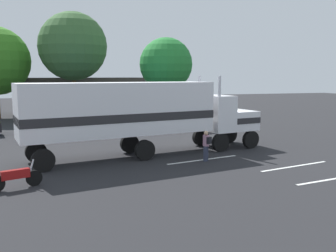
% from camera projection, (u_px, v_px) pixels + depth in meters
% --- Properties ---
extents(ground_plane, '(120.00, 120.00, 0.00)m').
position_uv_depth(ground_plane, '(216.00, 146.00, 24.11)').
color(ground_plane, '#232326').
extents(lane_stripe_near, '(4.35, 0.98, 0.01)m').
position_uv_depth(lane_stripe_near, '(203.00, 160.00, 20.06)').
color(lane_stripe_near, silver).
rests_on(lane_stripe_near, ground_plane).
extents(lane_stripe_mid, '(4.36, 0.94, 0.01)m').
position_uv_depth(lane_stripe_mid, '(295.00, 166.00, 18.61)').
color(lane_stripe_mid, silver).
rests_on(lane_stripe_mid, ground_plane).
extents(lane_stripe_far, '(4.38, 0.73, 0.01)m').
position_uv_depth(lane_stripe_far, '(335.00, 179.00, 16.35)').
color(lane_stripe_far, silver).
rests_on(lane_stripe_far, ground_plane).
extents(semi_truck, '(14.38, 5.00, 4.50)m').
position_uv_depth(semi_truck, '(138.00, 112.00, 20.68)').
color(semi_truck, white).
rests_on(semi_truck, ground_plane).
extents(person_bystander, '(0.42, 0.48, 1.63)m').
position_uv_depth(person_bystander, '(206.00, 145.00, 19.66)').
color(person_bystander, '#2D3347').
rests_on(person_bystander, ground_plane).
extents(parked_bus, '(11.16, 3.39, 3.40)m').
position_uv_depth(parked_bus, '(97.00, 105.00, 31.45)').
color(parked_bus, '#1E5999').
rests_on(parked_bus, ground_plane).
extents(motorcycle, '(2.04, 0.75, 1.12)m').
position_uv_depth(motorcycle, '(16.00, 177.00, 14.85)').
color(motorcycle, black).
rests_on(motorcycle, ground_plane).
extents(tree_left, '(7.16, 7.16, 11.16)m').
position_uv_depth(tree_left, '(73.00, 46.00, 39.06)').
color(tree_left, brown).
rests_on(tree_left, ground_plane).
extents(tree_right, '(5.41, 5.41, 8.38)m').
position_uv_depth(tree_right, '(166.00, 64.00, 37.94)').
color(tree_right, brown).
rests_on(tree_right, ground_plane).
extents(building_backdrop, '(17.28, 8.75, 4.25)m').
position_uv_depth(building_backdrop, '(84.00, 93.00, 47.07)').
color(building_backdrop, '#9E938C').
rests_on(building_backdrop, ground_plane).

